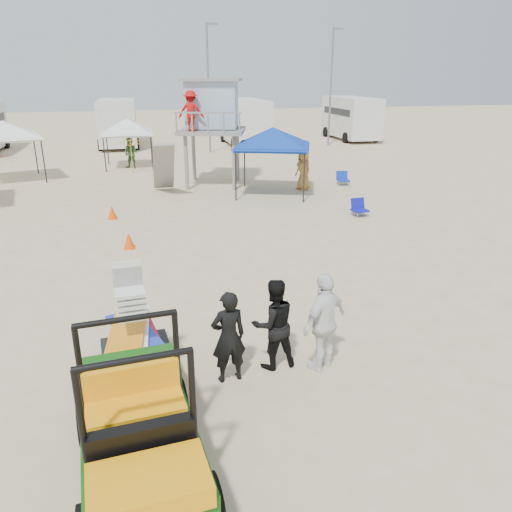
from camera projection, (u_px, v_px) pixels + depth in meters
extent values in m
plane|color=beige|center=(268.00, 392.00, 8.26)|extent=(140.00, 140.00, 0.00)
cube|color=#104D0C|center=(140.00, 442.00, 6.26)|extent=(1.63, 2.88, 0.49)
cube|color=orange|center=(138.00, 423.00, 6.16)|extent=(1.33, 0.89, 0.27)
cube|color=black|center=(138.00, 360.00, 8.43)|extent=(1.33, 1.81, 0.11)
cylinder|color=black|center=(109.00, 373.00, 8.39)|extent=(0.22, 0.46, 0.45)
imported|color=black|center=(228.00, 337.00, 8.34)|extent=(0.65, 0.47, 1.65)
imported|color=black|center=(274.00, 324.00, 8.75)|extent=(0.88, 0.73, 1.67)
imported|color=white|center=(324.00, 322.00, 8.68)|extent=(1.14, 0.93, 1.81)
cylinder|color=gray|center=(193.00, 164.00, 22.14)|extent=(0.18, 0.18, 2.44)
cube|color=gray|center=(212.00, 131.00, 22.90)|extent=(3.60, 3.60, 0.16)
cube|color=#99B0C6|center=(210.00, 104.00, 22.78)|extent=(2.68, 2.48, 2.05)
imported|color=#B20F0F|center=(197.00, 111.00, 21.53)|extent=(1.10, 0.64, 1.71)
cylinder|color=black|center=(248.00, 177.00, 20.03)|extent=(0.06, 0.06, 2.11)
pyramid|color=#0F38A7|center=(273.00, 127.00, 20.99)|extent=(3.78, 3.78, 0.80)
cube|color=#0F38A7|center=(273.00, 146.00, 21.26)|extent=(3.78, 3.78, 0.18)
pyramid|color=white|center=(2.00, 120.00, 23.65)|extent=(3.73, 3.73, 0.80)
cube|color=white|center=(5.00, 138.00, 23.93)|extent=(3.73, 3.73, 0.18)
cylinder|color=black|center=(105.00, 154.00, 26.51)|extent=(0.06, 0.06, 1.93)
pyramid|color=white|center=(126.00, 118.00, 27.32)|extent=(2.69, 2.69, 0.80)
cube|color=white|center=(128.00, 133.00, 27.60)|extent=(2.69, 2.69, 0.18)
imported|color=#ECAE15|center=(132.00, 156.00, 26.16)|extent=(2.83, 2.84, 1.83)
cone|color=#F15007|center=(112.00, 212.00, 18.09)|extent=(0.34, 0.34, 0.50)
cone|color=#FF4D08|center=(129.00, 240.00, 15.01)|extent=(0.34, 0.34, 0.50)
cube|color=#0F12A8|center=(360.00, 210.00, 18.44)|extent=(0.60, 0.57, 0.06)
cube|color=#0F12A8|center=(358.00, 204.00, 18.59)|extent=(0.56, 0.24, 0.44)
cylinder|color=#B2B2B7|center=(356.00, 215.00, 18.25)|extent=(0.03, 0.03, 0.20)
cube|color=#102BB5|center=(343.00, 181.00, 23.60)|extent=(0.62, 0.59, 0.06)
cube|color=#102BB5|center=(342.00, 175.00, 23.75)|extent=(0.56, 0.27, 0.44)
cylinder|color=#B2B2B7|center=(341.00, 184.00, 23.41)|extent=(0.03, 0.03, 0.20)
cube|color=silver|center=(118.00, 122.00, 35.81)|extent=(2.50, 6.50, 3.00)
cube|color=black|center=(117.00, 115.00, 35.66)|extent=(2.54, 5.20, 0.50)
cylinder|color=black|center=(100.00, 145.00, 34.10)|extent=(0.25, 0.80, 0.80)
cube|color=silver|center=(244.00, 121.00, 36.38)|extent=(2.50, 7.00, 3.00)
cube|color=black|center=(244.00, 114.00, 36.23)|extent=(2.54, 5.60, 0.50)
cylinder|color=black|center=(234.00, 144.00, 34.53)|extent=(0.25, 0.80, 0.80)
cube|color=silver|center=(351.00, 117.00, 39.69)|extent=(2.50, 6.60, 3.00)
cube|color=black|center=(351.00, 111.00, 39.54)|extent=(2.54, 5.28, 0.50)
cylinder|color=black|center=(346.00, 138.00, 37.96)|extent=(0.25, 0.80, 0.80)
cylinder|color=slate|center=(208.00, 90.00, 32.22)|extent=(0.14, 0.14, 8.00)
cylinder|color=slate|center=(331.00, 88.00, 35.53)|extent=(0.14, 0.14, 8.00)
imported|color=#B27B32|center=(303.00, 170.00, 22.45)|extent=(0.84, 1.04, 1.83)
imported|color=#467345|center=(131.00, 153.00, 27.63)|extent=(1.02, 0.96, 1.68)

